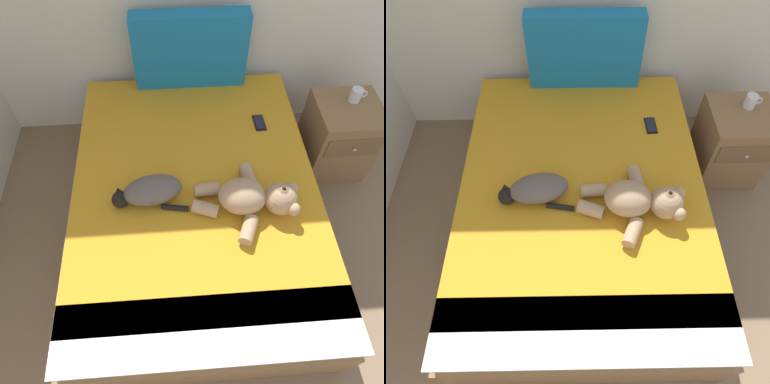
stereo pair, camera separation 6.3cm
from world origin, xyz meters
TOP-DOWN VIEW (x-y plane):
  - ground_plane at (1.73, 2.07)m, footprint 10.33×10.33m
  - bed at (1.46, 3.03)m, footprint 1.54×2.07m
  - patterned_cushion at (1.50, 3.98)m, footprint 0.80×0.13m
  - cat at (1.19, 2.93)m, footprint 0.44×0.25m
  - teddy_bear at (1.77, 2.84)m, footprint 0.61×0.53m
  - cell_phone at (1.94, 3.50)m, footprint 0.08×0.15m
  - nightstand at (2.58, 3.55)m, footprint 0.45×0.48m
  - mug at (2.62, 3.62)m, footprint 0.12×0.08m

SIDE VIEW (x-z plane):
  - ground_plane at x=1.73m, z-range 0.00..0.00m
  - bed at x=1.46m, z-range 0.00..0.52m
  - nightstand at x=2.58m, z-range 0.00..0.58m
  - cell_phone at x=1.94m, z-range 0.52..0.53m
  - cat at x=1.19m, z-range 0.52..0.67m
  - teddy_bear at x=1.77m, z-range 0.50..0.70m
  - mug at x=2.62m, z-range 0.58..0.68m
  - patterned_cushion at x=1.50m, z-range 0.52..1.05m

